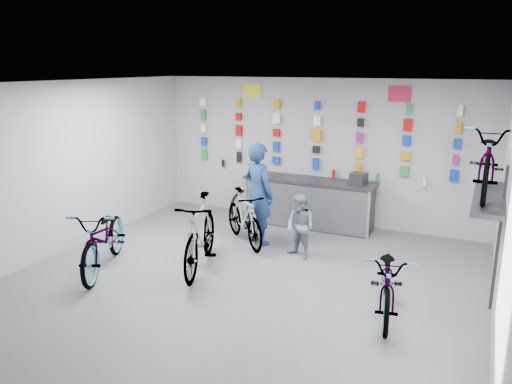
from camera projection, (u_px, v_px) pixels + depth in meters
The scene contains 19 objects.
floor at pixel (227, 295), 7.27m from camera, with size 8.00×8.00×0.00m, color #505055.
ceiling at pixel (224, 85), 6.52m from camera, with size 8.00×8.00×0.00m, color white.
wall_back at pixel (317, 151), 10.40m from camera, with size 7.00×7.00×0.00m, color #ABABAD.
wall_left at pixel (42, 173), 8.34m from camera, with size 8.00×8.00×0.00m, color #ABABAD.
wall_right at pixel (506, 230), 5.45m from camera, with size 8.00×8.00×0.00m, color #ABABAD.
counter at pixel (309, 203), 10.25m from camera, with size 2.70×0.66×1.00m.
merch_wall at pixel (317, 138), 10.27m from camera, with size 5.55×0.08×1.56m.
wall_bracket at pixel (490, 204), 6.59m from camera, with size 0.39×1.90×2.00m.
sign_left at pixel (252, 90), 10.70m from camera, with size 0.42×0.02×0.30m, color yellow.
sign_right at pixel (400, 94), 9.42m from camera, with size 0.42×0.02×0.30m, color red.
bike_left at pixel (104, 238), 8.04m from camera, with size 0.72×2.06×1.08m, color gray.
bike_center at pixel (200, 234), 8.05m from camera, with size 0.57×2.02×1.21m, color gray.
bike_right at pixel (388, 281), 6.61m from camera, with size 0.63×1.81×0.95m, color gray.
bike_service at pixel (244, 217), 9.25m from camera, with size 0.48×1.69×1.01m, color gray.
bike_wall at pixel (489, 160), 6.47m from camera, with size 0.63×1.80×0.95m, color gray.
clerk at pixel (259, 194), 9.17m from camera, with size 0.69×0.45×1.90m, color navy.
customer at pixel (300, 227), 8.54m from camera, with size 0.55×0.43×1.13m, color slate.
spare_wheel at pixel (246, 207), 10.47m from camera, with size 0.76×0.32×0.74m.
register at pixel (359, 178), 9.69m from camera, with size 0.28×0.30×0.22m, color black.
Camera 1 is at (3.22, -5.86, 3.26)m, focal length 35.00 mm.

